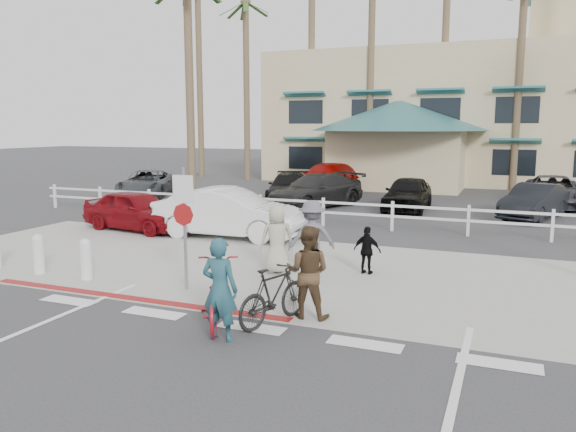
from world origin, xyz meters
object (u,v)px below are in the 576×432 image
at_px(sign_post, 185,222).
at_px(bike_red, 216,293).
at_px(car_red_compact, 137,210).
at_px(bike_black, 274,295).
at_px(car_white_sedan, 229,213).

xyz_separation_m(sign_post, bike_red, (1.63, -1.61, -0.90)).
bearing_deg(car_red_compact, bike_black, -121.17).
xyz_separation_m(sign_post, car_red_compact, (-5.26, 5.34, -0.78)).
height_order(bike_red, bike_black, bike_red).
bearing_deg(sign_post, car_red_compact, 134.60).
bearing_deg(bike_red, sign_post, -69.07).
bearing_deg(sign_post, bike_red, -44.69).
relative_size(sign_post, bike_red, 1.40).
xyz_separation_m(bike_black, car_red_compact, (-7.84, 6.59, 0.15)).
xyz_separation_m(bike_red, bike_black, (0.95, 0.35, -0.03)).
bearing_deg(sign_post, bike_black, -26.02).
distance_m(bike_red, car_red_compact, 9.78).
bearing_deg(bike_red, car_white_sedan, -88.08).
height_order(sign_post, car_red_compact, sign_post).
bearing_deg(car_red_compact, bike_red, -126.34).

